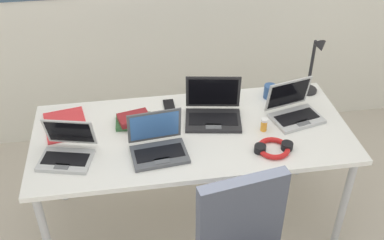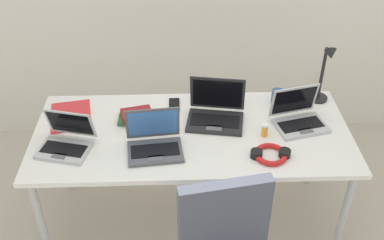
{
  "view_description": "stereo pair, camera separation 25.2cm",
  "coord_description": "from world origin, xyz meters",
  "px_view_note": "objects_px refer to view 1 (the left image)",
  "views": [
    {
      "loc": [
        -0.32,
        -2.08,
        2.34
      ],
      "look_at": [
        0.0,
        0.0,
        0.82
      ],
      "focal_mm": 43.39,
      "sensor_mm": 36.0,
      "label": 1
    },
    {
      "loc": [
        -0.07,
        -2.1,
        2.34
      ],
      "look_at": [
        0.0,
        0.0,
        0.82
      ],
      "focal_mm": 43.39,
      "sensor_mm": 36.0,
      "label": 2
    }
  ],
  "objects_px": {
    "coffee_mug": "(270,91)",
    "laptop_center": "(67,151)",
    "pill_bottle": "(264,124)",
    "book_stack": "(134,120)",
    "paper_folder_by_keyboard": "(66,125)",
    "computer_mouse": "(227,96)",
    "laptop_front_left": "(213,112)",
    "laptop_far_corner": "(294,111)",
    "desk_lamp": "(314,67)",
    "headphones": "(273,148)",
    "laptop_by_keyboard": "(158,145)",
    "cell_phone": "(169,106)"
  },
  "relations": [
    {
      "from": "cell_phone",
      "to": "headphones",
      "type": "bearing_deg",
      "value": -45.34
    },
    {
      "from": "laptop_front_left",
      "to": "laptop_by_keyboard",
      "type": "relative_size",
      "value": 1.14
    },
    {
      "from": "desk_lamp",
      "to": "paper_folder_by_keyboard",
      "type": "distance_m",
      "value": 1.53
    },
    {
      "from": "laptop_far_corner",
      "to": "laptop_center",
      "type": "relative_size",
      "value": 1.05
    },
    {
      "from": "cell_phone",
      "to": "headphones",
      "type": "xyz_separation_m",
      "value": [
        0.51,
        -0.5,
        0.01
      ]
    },
    {
      "from": "laptop_by_keyboard",
      "to": "cell_phone",
      "type": "distance_m",
      "value": 0.44
    },
    {
      "from": "laptop_front_left",
      "to": "laptop_far_corner",
      "type": "bearing_deg",
      "value": -7.11
    },
    {
      "from": "coffee_mug",
      "to": "laptop_center",
      "type": "bearing_deg",
      "value": -161.89
    },
    {
      "from": "laptop_center",
      "to": "computer_mouse",
      "type": "xyz_separation_m",
      "value": [
        0.96,
        0.43,
        -0.02
      ]
    },
    {
      "from": "laptop_far_corner",
      "to": "laptop_front_left",
      "type": "height_order",
      "value": "laptop_front_left"
    },
    {
      "from": "headphones",
      "to": "book_stack",
      "type": "bearing_deg",
      "value": 153.66
    },
    {
      "from": "computer_mouse",
      "to": "cell_phone",
      "type": "height_order",
      "value": "computer_mouse"
    },
    {
      "from": "desk_lamp",
      "to": "laptop_center",
      "type": "height_order",
      "value": "desk_lamp"
    },
    {
      "from": "laptop_far_corner",
      "to": "laptop_front_left",
      "type": "distance_m",
      "value": 0.48
    },
    {
      "from": "pill_bottle",
      "to": "laptop_by_keyboard",
      "type": "bearing_deg",
      "value": -170.63
    },
    {
      "from": "laptop_center",
      "to": "laptop_front_left",
      "type": "relative_size",
      "value": 0.89
    },
    {
      "from": "laptop_by_keyboard",
      "to": "pill_bottle",
      "type": "relative_size",
      "value": 3.98
    },
    {
      "from": "laptop_center",
      "to": "coffee_mug",
      "type": "height_order",
      "value": "laptop_center"
    },
    {
      "from": "laptop_front_left",
      "to": "pill_bottle",
      "type": "xyz_separation_m",
      "value": [
        0.26,
        -0.16,
        -0.01
      ]
    },
    {
      "from": "laptop_center",
      "to": "paper_folder_by_keyboard",
      "type": "height_order",
      "value": "laptop_center"
    },
    {
      "from": "laptop_by_keyboard",
      "to": "computer_mouse",
      "type": "height_order",
      "value": "laptop_by_keyboard"
    },
    {
      "from": "paper_folder_by_keyboard",
      "to": "coffee_mug",
      "type": "relative_size",
      "value": 2.74
    },
    {
      "from": "paper_folder_by_keyboard",
      "to": "laptop_by_keyboard",
      "type": "bearing_deg",
      "value": -32.6
    },
    {
      "from": "laptop_far_corner",
      "to": "laptop_by_keyboard",
      "type": "xyz_separation_m",
      "value": [
        -0.82,
        -0.2,
        0.0
      ]
    },
    {
      "from": "computer_mouse",
      "to": "book_stack",
      "type": "xyz_separation_m",
      "value": [
        -0.59,
        -0.18,
        0.01
      ]
    },
    {
      "from": "laptop_far_corner",
      "to": "laptop_center",
      "type": "height_order",
      "value": "laptop_far_corner"
    },
    {
      "from": "paper_folder_by_keyboard",
      "to": "coffee_mug",
      "type": "height_order",
      "value": "coffee_mug"
    },
    {
      "from": "computer_mouse",
      "to": "laptop_far_corner",
      "type": "bearing_deg",
      "value": -18.53
    },
    {
      "from": "laptop_front_left",
      "to": "book_stack",
      "type": "distance_m",
      "value": 0.46
    },
    {
      "from": "laptop_by_keyboard",
      "to": "laptop_center",
      "type": "bearing_deg",
      "value": 176.55
    },
    {
      "from": "computer_mouse",
      "to": "paper_folder_by_keyboard",
      "type": "relative_size",
      "value": 0.31
    },
    {
      "from": "book_stack",
      "to": "headphones",
      "type": "bearing_deg",
      "value": -26.34
    },
    {
      "from": "laptop_by_keyboard",
      "to": "coffee_mug",
      "type": "xyz_separation_m",
      "value": [
        0.75,
        0.43,
        -0.0
      ]
    },
    {
      "from": "desk_lamp",
      "to": "headphones",
      "type": "relative_size",
      "value": 1.87
    },
    {
      "from": "book_stack",
      "to": "paper_folder_by_keyboard",
      "type": "xyz_separation_m",
      "value": [
        -0.39,
        0.05,
        -0.02
      ]
    },
    {
      "from": "laptop_far_corner",
      "to": "computer_mouse",
      "type": "xyz_separation_m",
      "value": [
        -0.35,
        0.25,
        -0.03
      ]
    },
    {
      "from": "desk_lamp",
      "to": "pill_bottle",
      "type": "relative_size",
      "value": 5.07
    },
    {
      "from": "desk_lamp",
      "to": "paper_folder_by_keyboard",
      "type": "height_order",
      "value": "desk_lamp"
    },
    {
      "from": "desk_lamp",
      "to": "laptop_by_keyboard",
      "type": "xyz_separation_m",
      "value": [
        -1.01,
        -0.43,
        -0.15
      ]
    },
    {
      "from": "laptop_center",
      "to": "computer_mouse",
      "type": "bearing_deg",
      "value": 24.15
    },
    {
      "from": "desk_lamp",
      "to": "paper_folder_by_keyboard",
      "type": "xyz_separation_m",
      "value": [
        -1.51,
        -0.1,
        -0.19
      ]
    },
    {
      "from": "laptop_center",
      "to": "book_stack",
      "type": "height_order",
      "value": "laptop_center"
    },
    {
      "from": "laptop_far_corner",
      "to": "coffee_mug",
      "type": "relative_size",
      "value": 2.95
    },
    {
      "from": "paper_folder_by_keyboard",
      "to": "laptop_front_left",
      "type": "bearing_deg",
      "value": -4.19
    },
    {
      "from": "laptop_center",
      "to": "laptop_front_left",
      "type": "distance_m",
      "value": 0.86
    },
    {
      "from": "headphones",
      "to": "paper_folder_by_keyboard",
      "type": "relative_size",
      "value": 0.69
    },
    {
      "from": "pill_bottle",
      "to": "coffee_mug",
      "type": "xyz_separation_m",
      "value": [
        0.13,
        0.33,
        0.0
      ]
    },
    {
      "from": "pill_bottle",
      "to": "paper_folder_by_keyboard",
      "type": "bearing_deg",
      "value": 168.69
    },
    {
      "from": "laptop_front_left",
      "to": "coffee_mug",
      "type": "xyz_separation_m",
      "value": [
        0.4,
        0.17,
        -0.0
      ]
    },
    {
      "from": "computer_mouse",
      "to": "headphones",
      "type": "distance_m",
      "value": 0.56
    }
  ]
}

